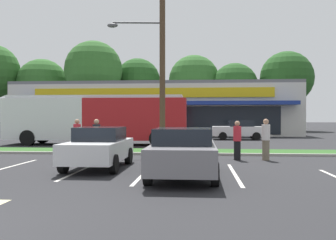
% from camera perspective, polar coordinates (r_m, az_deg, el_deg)
% --- Properties ---
extents(grass_median, '(56.00, 2.20, 0.12)m').
position_cam_1_polar(grass_median, '(19.93, -9.24, -4.69)').
color(grass_median, '#2D5B23').
rests_on(grass_median, ground_plane).
extents(curb_lip, '(56.00, 0.24, 0.12)m').
position_cam_1_polar(curb_lip, '(18.75, -10.15, -5.01)').
color(curb_lip, '#99968C').
rests_on(curb_lip, ground_plane).
extents(parking_stripe_1, '(0.12, 4.80, 0.01)m').
position_cam_1_polar(parking_stripe_1, '(15.00, -23.32, -6.66)').
color(parking_stripe_1, silver).
rests_on(parking_stripe_1, ground_plane).
extents(parking_stripe_2, '(0.12, 4.80, 0.01)m').
position_cam_1_polar(parking_stripe_2, '(13.54, -13.00, -7.40)').
color(parking_stripe_2, silver).
rests_on(parking_stripe_2, ground_plane).
extents(parking_stripe_3, '(0.12, 4.80, 0.01)m').
position_cam_1_polar(parking_stripe_3, '(12.52, -3.60, -8.04)').
color(parking_stripe_3, silver).
rests_on(parking_stripe_3, ground_plane).
extents(parking_stripe_4, '(0.12, 4.80, 0.01)m').
position_cam_1_polar(parking_stripe_4, '(12.47, 10.12, -8.08)').
color(parking_stripe_4, silver).
rests_on(parking_stripe_4, ground_plane).
extents(storefront_building, '(28.64, 15.27, 5.34)m').
position_cam_1_polar(storefront_building, '(42.46, -1.30, 1.61)').
color(storefront_building, beige).
rests_on(storefront_building, ground_plane).
extents(tree_left, '(7.03, 7.03, 9.77)m').
position_cam_1_polar(tree_left, '(54.43, -18.61, 5.12)').
color(tree_left, '#473323').
rests_on(tree_left, ground_plane).
extents(tree_mid_left, '(7.51, 7.51, 11.73)m').
position_cam_1_polar(tree_mid_left, '(50.13, -11.28, 7.50)').
color(tree_mid_left, '#473323').
rests_on(tree_mid_left, ground_plane).
extents(tree_mid, '(6.35, 6.35, 10.08)m').
position_cam_1_polar(tree_mid, '(53.22, -4.64, 5.94)').
color(tree_mid, '#473323').
rests_on(tree_mid, ground_plane).
extents(tree_mid_right, '(6.97, 6.97, 10.30)m').
position_cam_1_polar(tree_mid_right, '(51.70, 3.99, 6.00)').
color(tree_mid_right, '#473323').
rests_on(tree_mid_right, ground_plane).
extents(tree_right, '(6.14, 6.14, 8.99)m').
position_cam_1_polar(tree_right, '(50.73, 10.14, 5.08)').
color(tree_right, '#473323').
rests_on(tree_right, ground_plane).
extents(tree_far_right, '(6.99, 6.99, 10.49)m').
position_cam_1_polar(tree_far_right, '(52.12, 17.63, 6.13)').
color(tree_far_right, '#473323').
rests_on(tree_far_right, ground_plane).
extents(utility_pole, '(3.07, 2.40, 9.41)m').
position_cam_1_polar(utility_pole, '(19.85, -1.30, 9.74)').
color(utility_pole, '#4C3826').
rests_on(utility_pole, ground_plane).
extents(city_bus, '(12.01, 2.75, 3.25)m').
position_cam_1_polar(city_bus, '(25.31, -10.86, 0.28)').
color(city_bus, '#AD191E').
rests_on(city_bus, ground_plane).
extents(car_0, '(4.22, 1.86, 1.55)m').
position_cam_1_polar(car_0, '(30.90, 10.76, -1.47)').
color(car_0, silver).
rests_on(car_0, ground_plane).
extents(car_1, '(1.91, 4.11, 1.48)m').
position_cam_1_polar(car_1, '(13.80, -10.45, -4.08)').
color(car_1, silver).
rests_on(car_1, ground_plane).
extents(car_2, '(2.02, 4.79, 1.52)m').
position_cam_1_polar(car_2, '(11.55, 2.38, -4.86)').
color(car_2, slate).
rests_on(car_2, ground_plane).
extents(pedestrian_near_bench, '(0.34, 0.34, 1.68)m').
position_cam_1_polar(pedestrian_near_bench, '(16.35, 10.51, -3.07)').
color(pedestrian_near_bench, black).
rests_on(pedestrian_near_bench, ground_plane).
extents(pedestrian_by_pole, '(0.35, 0.35, 1.76)m').
position_cam_1_polar(pedestrian_by_pole, '(17.09, -10.84, -2.79)').
color(pedestrian_by_pole, '#726651').
rests_on(pedestrian_by_pole, ground_plane).
extents(pedestrian_mid, '(0.35, 0.35, 1.75)m').
position_cam_1_polar(pedestrian_mid, '(18.25, -13.68, -2.60)').
color(pedestrian_mid, '#47423D').
rests_on(pedestrian_mid, ground_plane).
extents(pedestrian_far, '(0.36, 0.36, 1.77)m').
position_cam_1_polar(pedestrian_far, '(16.51, 14.69, -2.89)').
color(pedestrian_far, '#726651').
rests_on(pedestrian_far, ground_plane).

